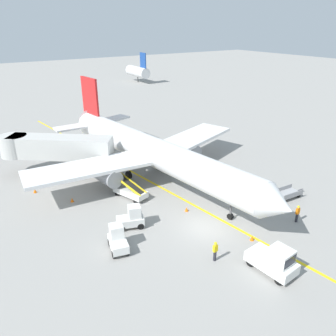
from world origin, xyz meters
TOP-DOWN VIEW (x-y plane):
  - ground_plane at (0.00, 0.00)m, footprint 300.00×300.00m
  - taxi_line_yellow at (1.48, 5.00)m, footprint 10.28×79.41m
  - airliner at (1.42, 11.81)m, footprint 28.39×35.32m
  - jet_bridge at (-8.03, 18.95)m, footprint 11.52×9.96m
  - pushback_tug at (0.54, -7.25)m, footprint 2.22×3.76m
  - baggage_tug_near_wing at (-7.84, 1.53)m, footprint 1.82×2.64m
  - baggage_tug_by_cargo_door at (-5.38, 3.75)m, footprint 2.69×2.01m
  - belt_loader_forward_hold at (-2.90, 9.00)m, footprint 2.76×5.14m
  - baggage_cart_loaded at (10.84, -0.36)m, footprint 3.80×1.73m
  - ground_crew_marshaller at (7.69, -3.87)m, footprint 0.36×0.24m
  - ground_crew_wing_walker at (-2.22, -3.90)m, footprint 0.36×0.24m
  - safety_cone_nose_left at (0.34, 3.24)m, footprint 0.36×0.36m
  - safety_cone_nose_right at (8.88, 17.08)m, footprint 0.36×0.36m
  - safety_cone_wingtip_left at (-11.06, 15.43)m, footprint 0.36×0.36m
  - safety_cone_wingtip_right at (-8.37, 11.23)m, footprint 0.36×0.36m
  - safety_cone_tail_area at (2.14, -3.65)m, footprint 0.36×0.36m
  - distant_aircraft_far_left at (33.17, 72.77)m, footprint 3.00×10.10m

SIDE VIEW (x-z plane):
  - ground_plane at x=0.00m, z-range 0.00..0.00m
  - taxi_line_yellow at x=1.48m, z-range 0.00..0.01m
  - safety_cone_nose_left at x=0.34m, z-range 0.00..0.44m
  - safety_cone_nose_right at x=8.88m, z-range 0.00..0.44m
  - safety_cone_wingtip_left at x=-11.06m, z-range 0.00..0.44m
  - safety_cone_wingtip_right at x=-8.37m, z-range 0.00..0.44m
  - safety_cone_tail_area at x=2.14m, z-range 0.00..0.44m
  - baggage_cart_loaded at x=10.84m, z-range 0.00..0.94m
  - belt_loader_forward_hold at x=-2.90m, z-range -0.52..2.07m
  - ground_crew_marshaller at x=7.69m, z-range 0.06..1.76m
  - ground_crew_wing_walker at x=-2.22m, z-range 0.06..1.76m
  - baggage_tug_near_wing at x=-7.84m, z-range -0.12..1.98m
  - baggage_tug_by_cargo_door at x=-5.38m, z-range -0.12..1.98m
  - pushback_tug at x=0.54m, z-range -0.11..2.09m
  - distant_aircraft_far_left at x=33.17m, z-range -1.18..7.62m
  - airliner at x=1.42m, z-range -1.63..8.47m
  - jet_bridge at x=-8.03m, z-range 1.12..5.97m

